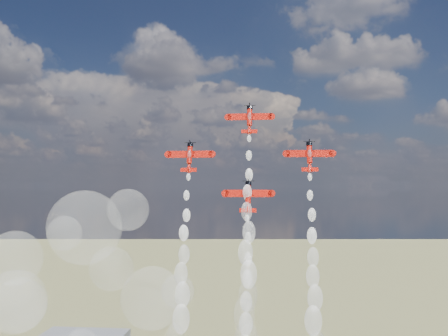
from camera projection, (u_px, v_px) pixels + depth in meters
The scene contains 6 objects.
plane_lead at pixel (250, 119), 129.18m from camera, with size 10.85×4.77×7.46m.
plane_left at pixel (190, 157), 126.87m from camera, with size 10.85×4.77×7.46m.
plane_right at pixel (310, 156), 123.97m from camera, with size 10.85×4.77×7.46m.
plane_slot at pixel (248, 196), 121.66m from camera, with size 10.85×4.77×7.46m.
smoke_trail_lead at pixel (245, 309), 112.20m from camera, with size 5.79×20.87×51.48m.
drifted_smoke_cloud at pixel (77, 272), 154.27m from camera, with size 65.85×37.41×51.76m.
Camera 1 is at (-4.35, -126.11, 101.22)m, focal length 42.00 mm.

